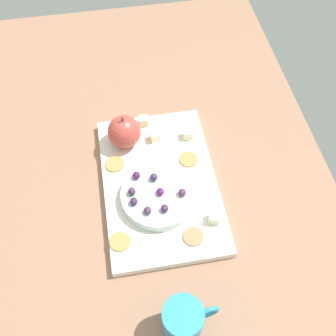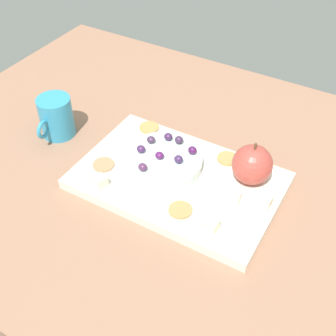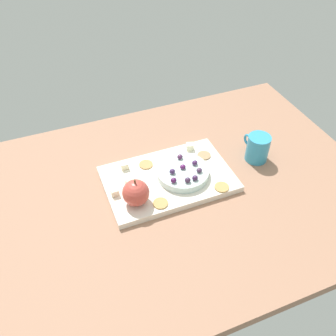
# 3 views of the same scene
# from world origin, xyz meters

# --- Properties ---
(table) EXTENTS (1.26, 0.84, 0.03)m
(table) POSITION_xyz_m (0.00, 0.00, 0.02)
(table) COLOR #9C6F56
(table) RESTS_ON ground
(platter) EXTENTS (0.38, 0.24, 0.02)m
(platter) POSITION_xyz_m (0.03, 0.04, 0.04)
(platter) COLOR white
(platter) RESTS_ON table
(serving_dish) EXTENTS (0.16, 0.16, 0.02)m
(serving_dish) POSITION_xyz_m (0.07, 0.03, 0.06)
(serving_dish) COLOR silver
(serving_dish) RESTS_ON platter
(apple_whole) EXTENTS (0.07, 0.07, 0.07)m
(apple_whole) POSITION_xyz_m (-0.09, -0.02, 0.09)
(apple_whole) COLOR #BE473C
(apple_whole) RESTS_ON platter
(apple_stem) EXTENTS (0.01, 0.00, 0.01)m
(apple_stem) POSITION_xyz_m (-0.09, -0.02, 0.13)
(apple_stem) COLOR brown
(apple_stem) RESTS_ON apple_whole
(cheese_cube_0) EXTENTS (0.02, 0.02, 0.02)m
(cheese_cube_0) POSITION_xyz_m (-0.09, 0.04, 0.06)
(cheese_cube_0) COLOR #F8ECC1
(cheese_cube_0) RESTS_ON platter
(cheese_cube_1) EXTENTS (0.03, 0.03, 0.02)m
(cheese_cube_1) POSITION_xyz_m (0.14, 0.13, 0.06)
(cheese_cube_1) COLOR #F4EDC6
(cheese_cube_1) RESTS_ON platter
(cheese_cube_2) EXTENTS (0.02, 0.02, 0.02)m
(cheese_cube_2) POSITION_xyz_m (-0.08, 0.12, 0.06)
(cheese_cube_2) COLOR #F9EDC0
(cheese_cube_2) RESTS_ON platter
(cheese_cube_3) EXTENTS (0.02, 0.02, 0.02)m
(cheese_cube_3) POSITION_xyz_m (-0.14, 0.03, 0.06)
(cheese_cube_3) COLOR #F9E4BF
(cheese_cube_3) RESTS_ON platter
(cracker_0) EXTENTS (0.04, 0.04, 0.00)m
(cracker_0) POSITION_xyz_m (-0.01, 0.11, 0.05)
(cracker_0) COLOR tan
(cracker_0) RESTS_ON platter
(cracker_1) EXTENTS (0.04, 0.04, 0.00)m
(cracker_1) POSITION_xyz_m (-0.03, -0.05, 0.05)
(cracker_1) COLOR tan
(cracker_1) RESTS_ON platter
(cracker_2) EXTENTS (0.04, 0.04, 0.00)m
(cracker_2) POSITION_xyz_m (0.16, -0.06, 0.05)
(cracker_2) COLOR tan
(cracker_2) RESTS_ON platter
(cracker_3) EXTENTS (0.04, 0.04, 0.00)m
(cracker_3) POSITION_xyz_m (0.17, 0.08, 0.05)
(cracker_3) COLOR tan
(cracker_3) RESTS_ON platter
(grape_0) EXTENTS (0.02, 0.02, 0.01)m
(grape_0) POSITION_xyz_m (0.07, 0.03, 0.08)
(grape_0) COLOR #571C58
(grape_0) RESTS_ON serving_dish
(grape_1) EXTENTS (0.02, 0.02, 0.02)m
(grape_1) POSITION_xyz_m (0.06, -0.03, 0.08)
(grape_1) COLOR #432C4B
(grape_1) RESTS_ON serving_dish
(grape_2) EXTENTS (0.02, 0.02, 0.01)m
(grape_2) POSITION_xyz_m (0.08, 0.08, 0.08)
(grape_2) COLOR #542C52
(grape_2) RESTS_ON serving_dish
(grape_3) EXTENTS (0.02, 0.02, 0.02)m
(grape_3) POSITION_xyz_m (0.04, 0.02, 0.08)
(grape_3) COLOR #412855
(grape_3) RESTS_ON serving_dish
(grape_4) EXTENTS (0.02, 0.02, 0.01)m
(grape_4) POSITION_xyz_m (0.11, 0.03, 0.08)
(grape_4) COLOR #472555
(grape_4) RESTS_ON serving_dish
(grape_5) EXTENTS (0.02, 0.02, 0.02)m
(grape_5) POSITION_xyz_m (0.03, -0.01, 0.08)
(grape_5) COLOR #4E1B51
(grape_5) RESTS_ON serving_dish
(grape_6) EXTENTS (0.02, 0.02, 0.01)m
(grape_6) POSITION_xyz_m (0.09, -0.02, 0.08)
(grape_6) COLOR #41244D
(grape_6) RESTS_ON serving_dish
(grape_7) EXTENTS (0.02, 0.02, 0.01)m
(grape_7) POSITION_xyz_m (0.11, -0.00, 0.08)
(grape_7) COLOR #472F4D
(grape_7) RESTS_ON serving_dish
(cup) EXTENTS (0.07, 0.10, 0.09)m
(cup) POSITION_xyz_m (0.33, 0.03, 0.07)
(cup) COLOR #3295C0
(cup) RESTS_ON table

